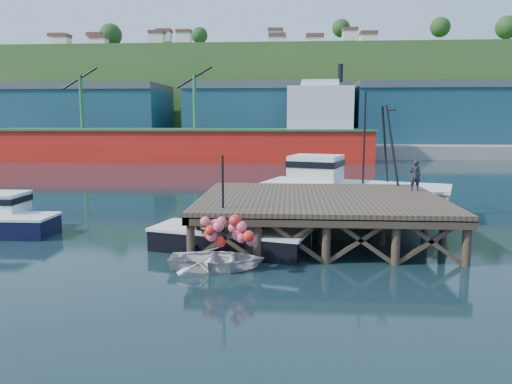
# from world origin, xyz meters

# --- Properties ---
(ground) EXTENTS (300.00, 300.00, 0.00)m
(ground) POSITION_xyz_m (0.00, 0.00, 0.00)
(ground) COLOR black
(ground) RESTS_ON ground
(wharf) EXTENTS (12.00, 10.00, 2.62)m
(wharf) POSITION_xyz_m (5.50, -0.19, 1.94)
(wharf) COLOR brown
(wharf) RESTS_ON ground
(far_quay) EXTENTS (160.00, 40.00, 2.00)m
(far_quay) POSITION_xyz_m (0.00, 70.00, 1.00)
(far_quay) COLOR gray
(far_quay) RESTS_ON ground
(warehouse_left) EXTENTS (32.00, 16.00, 9.00)m
(warehouse_left) POSITION_xyz_m (-35.00, 65.00, 6.50)
(warehouse_left) COLOR navy
(warehouse_left) RESTS_ON far_quay
(warehouse_mid) EXTENTS (28.00, 16.00, 9.00)m
(warehouse_mid) POSITION_xyz_m (0.00, 65.00, 6.50)
(warehouse_mid) COLOR navy
(warehouse_mid) RESTS_ON far_quay
(warehouse_right) EXTENTS (30.00, 16.00, 9.00)m
(warehouse_right) POSITION_xyz_m (30.00, 65.00, 6.50)
(warehouse_right) COLOR navy
(warehouse_right) RESTS_ON far_quay
(cargo_ship) EXTENTS (55.50, 10.00, 13.75)m
(cargo_ship) POSITION_xyz_m (-8.46, 48.00, 3.31)
(cargo_ship) COLOR red
(cargo_ship) RESTS_ON ground
(hillside) EXTENTS (220.00, 50.00, 22.00)m
(hillside) POSITION_xyz_m (0.00, 100.00, 11.00)
(hillside) COLOR #2D511E
(hillside) RESTS_ON ground
(boat_black) EXTENTS (7.61, 6.31, 4.43)m
(boat_black) POSITION_xyz_m (1.33, -2.72, 0.81)
(boat_black) COLOR black
(boat_black) RESTS_ON ground
(trawler) EXTENTS (12.12, 7.52, 7.64)m
(trawler) POSITION_xyz_m (7.80, 6.50, 1.57)
(trawler) COLOR beige
(trawler) RESTS_ON ground
(dinghy) EXTENTS (3.87, 2.77, 0.80)m
(dinghy) POSITION_xyz_m (1.06, -5.80, 0.40)
(dinghy) COLOR white
(dinghy) RESTS_ON ground
(dockworker) EXTENTS (0.63, 0.43, 1.67)m
(dockworker) POSITION_xyz_m (10.76, 2.40, 2.96)
(dockworker) COLOR black
(dockworker) RESTS_ON wharf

